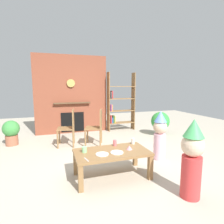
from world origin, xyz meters
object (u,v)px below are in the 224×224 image
object	(u,v)px
bookshelf	(119,105)
paper_plate_rear	(102,154)
paper_cup_near_left	(84,150)
paper_cup_near_right	(133,141)
dining_chair_left	(70,125)
potted_plant_tall	(160,122)
potted_plant_short	(11,131)
birthday_cake_slice	(129,147)
child_in_pink	(160,134)
child_with_cone_hat	(192,157)
paper_cup_center	(115,143)
dining_chair_middle	(97,125)
coffee_table	(112,155)
paper_plate_front	(117,152)

from	to	relation	value
bookshelf	paper_plate_rear	world-z (taller)	bookshelf
paper_cup_near_left	bookshelf	bearing A→B (deg)	59.94
paper_cup_near_right	dining_chair_left	distance (m)	1.85
potted_plant_tall	potted_plant_short	world-z (taller)	potted_plant_tall
dining_chair_left	birthday_cake_slice	bearing A→B (deg)	122.42
birthday_cake_slice	child_in_pink	distance (m)	0.94
birthday_cake_slice	child_with_cone_hat	bearing A→B (deg)	-58.17
paper_cup_center	child_in_pink	world-z (taller)	child_in_pink
paper_cup_near_right	potted_plant_tall	bearing A→B (deg)	45.42
dining_chair_left	paper_cup_near_right	bearing A→B (deg)	130.74
bookshelf	potted_plant_tall	distance (m)	1.45
child_with_cone_hat	potted_plant_tall	bearing A→B (deg)	-69.44
paper_cup_near_right	child_in_pink	size ratio (longest dim) A/B	0.10
bookshelf	paper_cup_near_right	distance (m)	2.83
dining_chair_left	dining_chair_middle	distance (m)	0.68
coffee_table	dining_chair_left	xyz separation A→B (m)	(-0.49, 1.81, 0.14)
paper_cup_near_left	potted_plant_short	distance (m)	2.65
potted_plant_tall	child_in_pink	bearing A→B (deg)	-123.41
paper_cup_near_right	paper_cup_center	xyz separation A→B (m)	(-0.35, 0.00, 0.00)
coffee_table	paper_cup_center	distance (m)	0.29
paper_cup_center	paper_plate_rear	world-z (taller)	paper_cup_center
paper_cup_near_left	potted_plant_tall	xyz separation A→B (m)	(2.59, 1.86, -0.08)
paper_plate_front	coffee_table	bearing A→B (deg)	118.87
paper_plate_front	dining_chair_middle	xyz separation A→B (m)	(0.11, 1.73, 0.07)
potted_plant_tall	potted_plant_short	xyz separation A→B (m)	(-4.04, 0.37, -0.05)
paper_cup_near_right	child_with_cone_hat	bearing A→B (deg)	-72.86
potted_plant_short	potted_plant_tall	bearing A→B (deg)	-5.19
paper_cup_center	potted_plant_tall	xyz separation A→B (m)	(2.03, 1.71, -0.08)
birthday_cake_slice	coffee_table	bearing A→B (deg)	176.44
dining_chair_left	child_in_pink	bearing A→B (deg)	147.95
coffee_table	dining_chair_middle	world-z (taller)	dining_chair_middle
paper_cup_near_right	child_with_cone_hat	world-z (taller)	child_with_cone_hat
paper_plate_front	dining_chair_left	xyz separation A→B (m)	(-0.54, 1.90, 0.07)
potted_plant_short	paper_cup_near_right	bearing A→B (deg)	-41.46
paper_cup_near_left	paper_plate_rear	xyz separation A→B (m)	(0.24, -0.18, -0.04)
dining_chair_left	dining_chair_middle	size ratio (longest dim) A/B	1.00
paper_plate_front	paper_plate_rear	distance (m)	0.24
paper_plate_front	potted_plant_short	xyz separation A→B (m)	(-1.92, 2.40, -0.09)
paper_plate_rear	potted_plant_tall	distance (m)	3.11
paper_cup_center	dining_chair_left	size ratio (longest dim) A/B	0.12
coffee_table	paper_plate_rear	distance (m)	0.22
bookshelf	dining_chair_middle	size ratio (longest dim) A/B	2.11
paper_plate_front	child_in_pink	distance (m)	1.19
child_with_cone_hat	child_in_pink	size ratio (longest dim) A/B	1.08
bookshelf	birthday_cake_slice	bearing A→B (deg)	-107.41
bookshelf	paper_cup_near_left	world-z (taller)	bookshelf
child_in_pink	paper_cup_near_right	bearing A→B (deg)	-5.62
paper_cup_center	child_with_cone_hat	xyz separation A→B (m)	(0.68, -1.09, 0.08)
coffee_table	paper_plate_front	size ratio (longest dim) A/B	5.87
child_in_pink	child_with_cone_hat	bearing A→B (deg)	56.69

